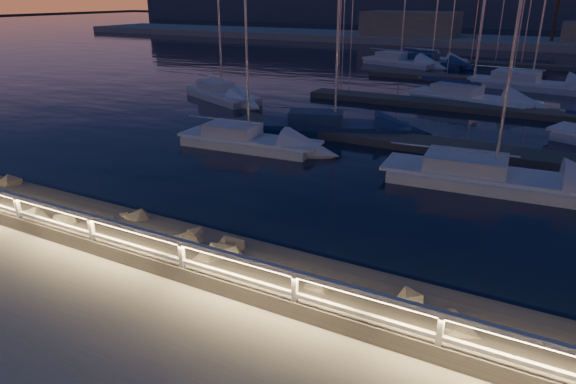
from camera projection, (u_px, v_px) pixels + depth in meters
name	position (u px, v px, depth m)	size (l,w,h in m)	color
ground	(255.00, 302.00, 11.35)	(400.00, 400.00, 0.00)	gray
harbor_water	(484.00, 102.00, 37.25)	(400.00, 440.00, 0.60)	black
guard_rail	(251.00, 270.00, 11.10)	(44.11, 0.12, 1.06)	silver
riprap	(440.00, 329.00, 10.67)	(35.16, 3.02, 1.31)	#605B52
floating_docks	(488.00, 92.00, 38.09)	(22.00, 36.00, 0.40)	#554C47
far_shore	(535.00, 41.00, 71.91)	(160.00, 14.00, 5.20)	gray
distant_hills	(463.00, 1.00, 128.97)	(230.00, 37.50, 18.00)	#353F53
sailboat_b	(246.00, 139.00, 24.84)	(7.19, 2.65, 12.00)	silver
sailboat_d	(488.00, 175.00, 19.83)	(8.62, 3.21, 14.26)	silver
sailboat_e	(221.00, 93.00, 36.17)	(7.43, 4.88, 12.46)	silver
sailboat_f	(331.00, 126.00, 27.24)	(8.04, 4.85, 13.28)	navy
sailboat_g	(468.00, 97.00, 34.79)	(8.81, 4.46, 14.41)	silver
sailboat_i	(430.00, 62.00, 52.84)	(7.87, 3.97, 12.99)	navy
sailboat_k	(528.00, 83.00, 40.20)	(9.57, 4.03, 15.75)	silver
sailboat_m	(430.00, 58.00, 55.86)	(7.41, 3.47, 12.25)	silver
sailboat_n	(399.00, 61.00, 53.64)	(8.78, 4.84, 14.43)	silver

